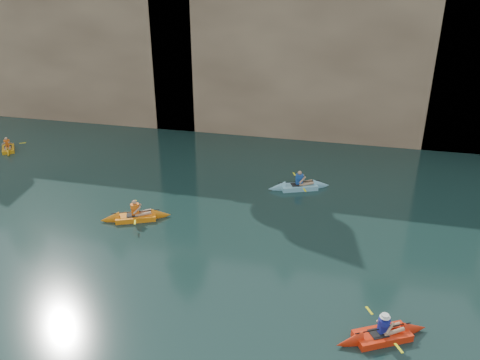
# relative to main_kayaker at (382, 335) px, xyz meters

# --- Properties ---
(ground) EXTENTS (160.00, 160.00, 0.00)m
(ground) POSITION_rel_main_kayaker_xyz_m (-6.00, -2.39, -0.16)
(ground) COLOR black
(ground) RESTS_ON ground
(cliff) EXTENTS (70.00, 16.00, 12.00)m
(cliff) POSITION_rel_main_kayaker_xyz_m (-6.00, 27.61, 5.84)
(cliff) COLOR tan
(cliff) RESTS_ON ground
(cliff_slab_west) EXTENTS (26.00, 2.40, 10.56)m
(cliff_slab_west) POSITION_rel_main_kayaker_xyz_m (-26.00, 20.21, 5.12)
(cliff_slab_west) COLOR tan
(cliff_slab_west) RESTS_ON ground
(cliff_slab_center) EXTENTS (24.00, 2.40, 11.40)m
(cliff_slab_center) POSITION_rel_main_kayaker_xyz_m (-4.00, 20.21, 5.54)
(cliff_slab_center) COLOR tan
(cliff_slab_center) RESTS_ON ground
(sea_cave_west) EXTENTS (4.50, 1.00, 4.00)m
(sea_cave_west) POSITION_rel_main_kayaker_xyz_m (-24.00, 19.56, 1.84)
(sea_cave_west) COLOR black
(sea_cave_west) RESTS_ON ground
(sea_cave_center) EXTENTS (3.50, 1.00, 3.20)m
(sea_cave_center) POSITION_rel_main_kayaker_xyz_m (-10.00, 19.56, 1.44)
(sea_cave_center) COLOR black
(sea_cave_center) RESTS_ON ground
(sea_cave_east) EXTENTS (5.00, 1.00, 4.50)m
(sea_cave_east) POSITION_rel_main_kayaker_xyz_m (4.00, 19.56, 2.09)
(sea_cave_east) COLOR black
(sea_cave_east) RESTS_ON ground
(main_kayaker) EXTENTS (3.19, 2.22, 1.20)m
(main_kayaker) POSITION_rel_main_kayaker_xyz_m (0.00, 0.00, 0.00)
(main_kayaker) COLOR red
(main_kayaker) RESTS_ON ground
(kayaker_orange) EXTENTS (3.35, 2.30, 1.27)m
(kayaker_orange) POSITION_rel_main_kayaker_xyz_m (-11.24, 5.43, -0.00)
(kayaker_orange) COLOR orange
(kayaker_orange) RESTS_ON ground
(kayaker_yellow) EXTENTS (2.31, 2.63, 1.15)m
(kayaker_yellow) POSITION_rel_main_kayaker_xyz_m (-23.71, 12.12, -0.02)
(kayaker_yellow) COLOR orange
(kayaker_yellow) RESTS_ON ground
(kayaker_ltblue_mid) EXTENTS (3.49, 2.40, 1.32)m
(kayaker_ltblue_mid) POSITION_rel_main_kayaker_xyz_m (-4.12, 10.81, 0.00)
(kayaker_ltblue_mid) COLOR #7FC1D4
(kayaker_ltblue_mid) RESTS_ON ground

